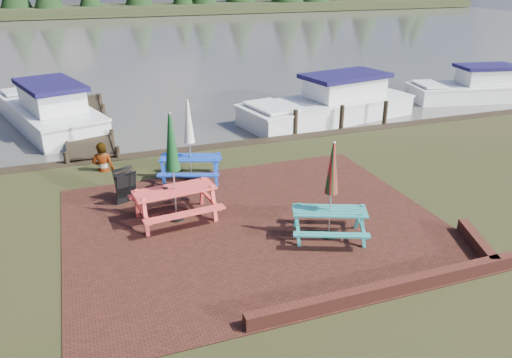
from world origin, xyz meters
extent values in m
plane|color=black|center=(0.00, 0.00, 0.00)|extent=(120.00, 120.00, 0.00)
cube|color=#321810|center=(0.00, 1.00, 0.01)|extent=(9.00, 7.50, 0.02)
cube|color=#4C1E16|center=(1.50, -2.60, 0.15)|extent=(6.00, 0.22, 0.30)
cube|color=#4C1E16|center=(4.30, -1.80, 0.15)|extent=(0.82, 1.77, 0.30)
cube|color=#403D37|center=(0.00, 37.00, 0.00)|extent=(120.00, 60.00, 0.02)
cube|color=black|center=(0.00, 66.00, 0.50)|extent=(120.00, 10.00, 1.20)
cube|color=teal|center=(1.41, -0.18, 0.70)|extent=(1.82, 1.26, 0.04)
cube|color=teal|center=(1.16, -0.77, 0.42)|extent=(1.65, 0.86, 0.04)
cube|color=teal|center=(1.66, 0.41, 0.42)|extent=(1.65, 0.86, 0.04)
cube|color=teal|center=(0.73, 0.11, 0.35)|extent=(0.64, 1.38, 0.70)
cube|color=teal|center=(2.09, -0.46, 0.35)|extent=(0.64, 1.38, 0.70)
cylinder|color=black|center=(1.41, -0.18, 0.05)|extent=(0.34, 0.34, 0.09)
cylinder|color=#B2B2B7|center=(1.41, -0.18, 1.18)|extent=(0.03, 0.03, 2.35)
cone|color=#AA181C|center=(1.41, -0.18, 1.74)|extent=(0.30, 0.30, 1.18)
cube|color=#E23F3A|center=(-1.76, 1.94, 0.82)|extent=(2.05, 0.97, 0.04)
cube|color=#E23F3A|center=(-1.68, 1.20, 0.50)|extent=(2.00, 0.47, 0.04)
cube|color=#E23F3A|center=(-1.84, 2.69, 0.50)|extent=(2.00, 0.47, 0.04)
cube|color=#E23F3A|center=(-2.62, 1.85, 0.41)|extent=(0.27, 1.72, 0.82)
cube|color=#E23F3A|center=(-0.90, 2.03, 0.41)|extent=(0.27, 1.72, 0.82)
cylinder|color=black|center=(-1.76, 1.94, 0.06)|extent=(0.40, 0.40, 0.11)
cylinder|color=#B2B2B7|center=(-1.76, 1.94, 1.38)|extent=(0.04, 0.04, 2.76)
cone|color=#103C19|center=(-1.76, 1.94, 2.04)|extent=(0.35, 0.35, 1.38)
cube|color=#173DAF|center=(-0.82, 4.30, 0.72)|extent=(1.88, 1.24, 0.04)
cube|color=#173DAF|center=(-1.05, 3.68, 0.44)|extent=(1.72, 0.82, 0.04)
cube|color=#173DAF|center=(-0.60, 4.92, 0.44)|extent=(1.72, 0.82, 0.04)
cube|color=#173DAF|center=(-1.53, 4.56, 0.36)|extent=(0.59, 1.45, 0.72)
cube|color=#173DAF|center=(-0.11, 4.04, 0.36)|extent=(0.59, 1.45, 0.72)
cylinder|color=black|center=(-0.82, 4.30, 0.05)|extent=(0.35, 0.35, 0.10)
cylinder|color=#B2B2B7|center=(-0.82, 4.30, 1.22)|extent=(0.04, 0.04, 2.43)
cone|color=silver|center=(-0.82, 4.30, 1.80)|extent=(0.31, 0.31, 1.22)
cube|color=black|center=(-2.81, 3.28, 0.46)|extent=(0.60, 0.42, 0.90)
cube|color=black|center=(-2.81, 3.58, 0.46)|extent=(0.60, 0.42, 0.90)
cube|color=black|center=(-2.81, 3.43, 0.90)|extent=(0.53, 0.25, 0.03)
cube|color=black|center=(-3.50, 11.50, 0.12)|extent=(1.60, 9.00, 0.06)
cube|color=black|center=(-4.25, 11.50, 0.17)|extent=(0.08, 9.00, 0.08)
cube|color=black|center=(-2.75, 11.50, 0.17)|extent=(0.08, 9.00, 0.08)
cylinder|color=black|center=(-4.30, 7.00, -0.10)|extent=(0.16, 0.16, 1.00)
cylinder|color=black|center=(-2.70, 7.00, -0.10)|extent=(0.16, 0.16, 1.00)
cube|color=silver|center=(-4.91, 12.41, 0.14)|extent=(4.51, 7.66, 1.04)
cube|color=silver|center=(-4.91, 12.41, 0.68)|extent=(4.60, 7.81, 0.08)
cube|color=silver|center=(-4.66, 11.58, 1.18)|extent=(2.61, 3.44, 0.88)
cube|color=#130E36|center=(-4.66, 11.58, 1.67)|extent=(2.92, 3.91, 0.19)
cube|color=silver|center=(-5.72, 15.05, 0.81)|extent=(2.40, 1.87, 0.10)
cube|color=silver|center=(6.27, 9.26, 0.13)|extent=(7.89, 3.96, 1.00)
cube|color=silver|center=(6.27, 9.26, 0.65)|extent=(8.05, 4.04, 0.08)
cube|color=silver|center=(7.16, 9.42, 1.14)|extent=(3.46, 2.43, 0.85)
cube|color=#130E36|center=(7.16, 9.42, 1.62)|extent=(3.94, 2.72, 0.18)
cube|color=silver|center=(3.46, 8.73, 0.78)|extent=(1.74, 2.43, 0.10)
cube|color=silver|center=(14.52, 9.94, 0.10)|extent=(6.16, 3.14, 0.90)
cube|color=silver|center=(14.52, 9.94, 0.57)|extent=(6.28, 3.20, 0.07)
cube|color=silver|center=(15.21, 9.81, 1.00)|extent=(2.70, 1.93, 0.77)
cube|color=#130E36|center=(15.21, 9.81, 1.44)|extent=(3.08, 2.16, 0.16)
cube|color=silver|center=(12.33, 10.36, 0.69)|extent=(1.37, 1.93, 0.09)
imported|color=gray|center=(-3.23, 5.96, 0.92)|extent=(0.77, 0.62, 1.84)
camera|label=1|loc=(-3.70, -9.24, 5.85)|focal=35.00mm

